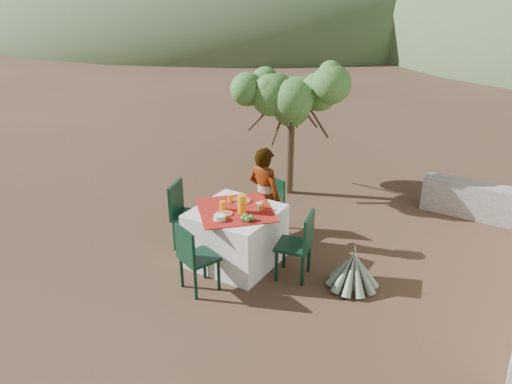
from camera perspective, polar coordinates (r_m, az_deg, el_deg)
ground at (r=6.85m, az=-8.31°, el=-7.53°), size 160.00×160.00×0.00m
table at (r=6.54m, az=-2.31°, el=-5.03°), size 1.30×1.30×0.76m
chair_far at (r=7.25m, az=1.58°, el=-1.31°), size 0.47×0.47×0.83m
chair_near at (r=5.95m, az=-7.14°, el=-7.24°), size 0.52×0.52×0.87m
chair_left at (r=6.94m, az=-8.18°, el=-2.25°), size 0.53×0.53×0.93m
chair_right at (r=6.17m, az=5.01°, el=-5.81°), size 0.49×0.49×0.89m
person at (r=6.86m, az=0.97°, el=-0.52°), size 0.56×0.41×1.41m
shrub_tree at (r=8.31m, az=4.66°, el=10.12°), size 1.71×1.68×2.01m
agave at (r=6.20m, az=11.04°, el=-8.86°), size 0.64×0.64×0.68m
stone_wall at (r=8.48m, az=27.13°, el=-1.61°), size 2.60×0.35×0.55m
hill_near_left at (r=40.94m, az=-1.01°, el=18.61°), size 40.00×40.00×16.00m
hill_far_center at (r=57.09m, az=24.76°, el=18.00°), size 60.00×60.00×24.00m
plate_far at (r=6.60m, az=-1.65°, el=-0.98°), size 0.26×0.26×0.01m
plate_near at (r=6.26m, az=-3.64°, el=-2.45°), size 0.21×0.21×0.01m
glass_far at (r=6.55m, az=-2.96°, el=-0.76°), size 0.07×0.07×0.11m
glass_near at (r=6.35m, az=-3.83°, el=-1.54°), size 0.07×0.07×0.12m
juice_pitcher at (r=6.24m, az=-1.62°, el=-1.34°), size 0.11×0.11×0.24m
bowl_plate at (r=6.11m, az=-4.17°, el=-3.14°), size 0.17×0.17×0.01m
white_bowl at (r=6.10m, az=-4.18°, el=-2.87°), size 0.14×0.14×0.05m
jar_left at (r=6.31m, az=0.48°, el=-1.80°), size 0.05×0.05×0.09m
jar_right at (r=6.38m, az=0.67°, el=-1.46°), size 0.06×0.06×0.10m
napkin_holder at (r=6.33m, az=0.32°, el=-1.67°), size 0.09×0.07×0.10m
fruit_cluster at (r=6.07m, az=-1.04°, el=-2.96°), size 0.15×0.14×0.08m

